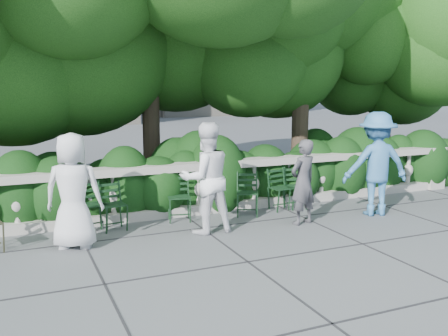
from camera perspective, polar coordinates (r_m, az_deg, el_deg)
name	(u,v)px	position (r m, az deg, el deg)	size (l,w,h in m)	color
ground	(248,238)	(8.21, 2.80, -7.98)	(90.00, 90.00, 0.00)	#4C5054
balustrade	(208,188)	(9.68, -1.89, -2.27)	(12.00, 0.44, 1.00)	#9E998E
shrub_hedge	(187,199)	(10.89, -4.20, -3.57)	(15.00, 2.60, 1.70)	black
tree_canopy	(213,13)	(11.12, -1.31, 17.28)	(15.04, 6.52, 6.78)	#3F3023
chair_a	(117,232)	(8.69, -12.14, -7.19)	(0.44, 0.48, 0.84)	black
chair_b	(97,232)	(8.78, -14.34, -7.11)	(0.44, 0.48, 0.84)	black
chair_c	(180,223)	(9.07, -5.03, -6.30)	(0.44, 0.48, 0.84)	black
chair_d	(297,210)	(10.05, 8.40, -4.77)	(0.44, 0.48, 0.84)	black
chair_e	(247,218)	(9.40, 2.68, -5.70)	(0.44, 0.48, 0.84)	black
chair_f	(285,212)	(9.89, 6.98, -4.98)	(0.44, 0.48, 0.84)	black
person_businessman	(73,191)	(7.85, -16.86, -2.53)	(0.86, 0.56, 1.77)	silver
person_woman_grey	(303,182)	(8.93, 9.02, -1.60)	(0.56, 0.36, 1.52)	#424146
person_casual_man	(206,178)	(8.29, -2.07, -1.17)	(0.90, 0.70, 1.86)	white
person_older_blue	(376,164)	(9.85, 16.99, 0.45)	(1.27, 0.73, 1.97)	teal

